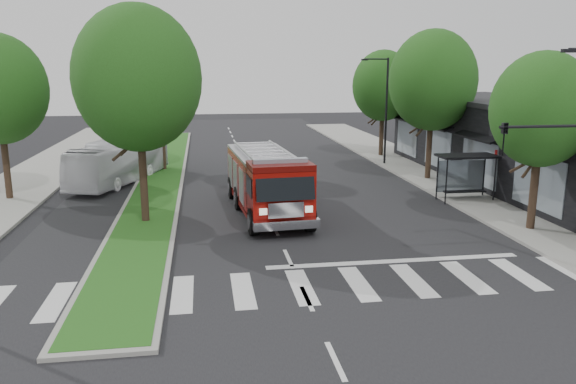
# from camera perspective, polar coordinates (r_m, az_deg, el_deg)

# --- Properties ---
(ground) EXTENTS (140.00, 140.00, 0.00)m
(ground) POSITION_cam_1_polar(r_m,az_deg,el_deg) (22.18, 0.02, -6.72)
(ground) COLOR black
(ground) RESTS_ON ground
(sidewalk_right) EXTENTS (5.00, 80.00, 0.15)m
(sidewalk_right) POSITION_cam_1_polar(r_m,az_deg,el_deg) (35.22, 17.95, 0.07)
(sidewalk_right) COLOR gray
(sidewalk_right) RESTS_ON ground
(median) EXTENTS (3.00, 50.00, 0.15)m
(median) POSITION_cam_1_polar(r_m,az_deg,el_deg) (39.47, -12.66, 1.69)
(median) COLOR gray
(median) RESTS_ON ground
(storefront_row) EXTENTS (8.00, 30.00, 5.00)m
(storefront_row) POSITION_cam_1_polar(r_m,az_deg,el_deg) (37.04, 24.46, 3.96)
(storefront_row) COLOR black
(storefront_row) RESTS_ON ground
(bus_shelter) EXTENTS (3.20, 1.60, 2.61)m
(bus_shelter) POSITION_cam_1_polar(r_m,az_deg,el_deg) (32.65, 17.57, 2.67)
(bus_shelter) COLOR black
(bus_shelter) RESTS_ON ground
(tree_right_near) EXTENTS (4.40, 4.40, 8.05)m
(tree_right_near) POSITION_cam_1_polar(r_m,az_deg,el_deg) (27.08, 24.36, 7.61)
(tree_right_near) COLOR black
(tree_right_near) RESTS_ON ground
(tree_right_mid) EXTENTS (5.60, 5.60, 9.72)m
(tree_right_mid) POSITION_cam_1_polar(r_m,az_deg,el_deg) (37.68, 14.49, 10.91)
(tree_right_mid) COLOR black
(tree_right_mid) RESTS_ON ground
(tree_right_far) EXTENTS (5.00, 5.00, 8.73)m
(tree_right_far) POSITION_cam_1_polar(r_m,az_deg,el_deg) (47.06, 9.64, 10.59)
(tree_right_far) COLOR black
(tree_right_far) RESTS_ON ground
(tree_median_near) EXTENTS (5.80, 5.80, 10.16)m
(tree_median_near) POSITION_cam_1_polar(r_m,az_deg,el_deg) (26.85, -15.03, 11.05)
(tree_median_near) COLOR black
(tree_median_near) RESTS_ON ground
(tree_median_far) EXTENTS (5.60, 5.60, 9.72)m
(tree_median_far) POSITION_cam_1_polar(r_m,az_deg,el_deg) (40.80, -12.91, 11.09)
(tree_median_far) COLOR black
(tree_median_far) RESTS_ON ground
(streetlight_right_far) EXTENTS (2.11, 0.20, 8.00)m
(streetlight_right_far) POSITION_cam_1_polar(r_m,az_deg,el_deg) (42.97, 9.77, 8.60)
(streetlight_right_far) COLOR black
(streetlight_right_far) RESTS_ON ground
(fire_engine) EXTENTS (3.60, 9.86, 3.36)m
(fire_engine) POSITION_cam_1_polar(r_m,az_deg,el_deg) (28.55, -2.22, 1.01)
(fire_engine) COLOR #530704
(fire_engine) RESTS_ON ground
(city_bus) EXTENTS (5.58, 10.28, 2.81)m
(city_bus) POSITION_cam_1_polar(r_m,az_deg,el_deg) (37.87, -16.69, 3.05)
(city_bus) COLOR white
(city_bus) RESTS_ON ground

